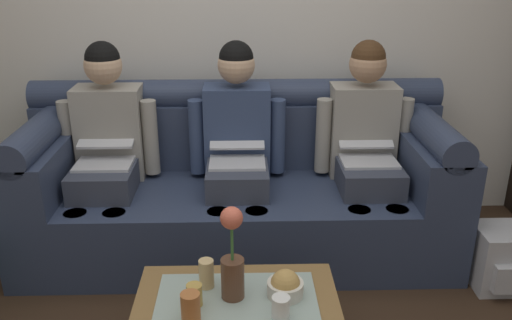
% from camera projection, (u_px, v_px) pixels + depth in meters
% --- Properties ---
extents(couch, '(2.45, 0.88, 0.96)m').
position_uv_depth(couch, '(238.00, 189.00, 3.17)').
color(couch, '#2D3851').
rests_on(couch, ground_plane).
extents(person_left, '(0.56, 0.67, 1.22)m').
position_uv_depth(person_left, '(107.00, 144.00, 3.04)').
color(person_left, '#383D4C').
rests_on(person_left, ground_plane).
extents(person_middle, '(0.56, 0.67, 1.22)m').
position_uv_depth(person_middle, '(237.00, 143.00, 3.06)').
color(person_middle, '#383D4C').
rests_on(person_middle, ground_plane).
extents(person_right, '(0.56, 0.67, 1.22)m').
position_uv_depth(person_right, '(366.00, 142.00, 3.08)').
color(person_right, '#383D4C').
rests_on(person_right, ground_plane).
extents(coffee_table, '(0.84, 0.57, 0.35)m').
position_uv_depth(coffee_table, '(237.00, 311.00, 2.21)').
color(coffee_table, olive).
rests_on(coffee_table, ground_plane).
extents(flower_vase, '(0.10, 0.10, 0.41)m').
position_uv_depth(flower_vase, '(232.00, 260.00, 2.15)').
color(flower_vase, brown).
rests_on(flower_vase, coffee_table).
extents(snack_bowl, '(0.15, 0.15, 0.12)m').
position_uv_depth(snack_bowl, '(285.00, 286.00, 2.21)').
color(snack_bowl, silver).
rests_on(snack_bowl, coffee_table).
extents(cup_near_left, '(0.08, 0.08, 0.13)m').
position_uv_depth(cup_near_left, '(191.00, 308.00, 2.04)').
color(cup_near_left, '#B26633').
rests_on(cup_near_left, coffee_table).
extents(cup_near_right, '(0.07, 0.07, 0.09)m').
position_uv_depth(cup_near_right, '(281.00, 308.00, 2.07)').
color(cup_near_right, white).
rests_on(cup_near_right, coffee_table).
extents(cup_far_center, '(0.06, 0.06, 0.09)m').
position_uv_depth(cup_far_center, '(194.00, 295.00, 2.15)').
color(cup_far_center, gold).
rests_on(cup_far_center, coffee_table).
extents(cup_far_left, '(0.06, 0.06, 0.13)m').
position_uv_depth(cup_far_left, '(206.00, 274.00, 2.26)').
color(cup_far_left, '#DBB77A').
rests_on(cup_far_left, coffee_table).
extents(backpack_right, '(0.30, 0.31, 0.34)m').
position_uv_depth(backpack_right, '(502.00, 259.00, 2.83)').
color(backpack_right, '#B7B7BC').
rests_on(backpack_right, ground_plane).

